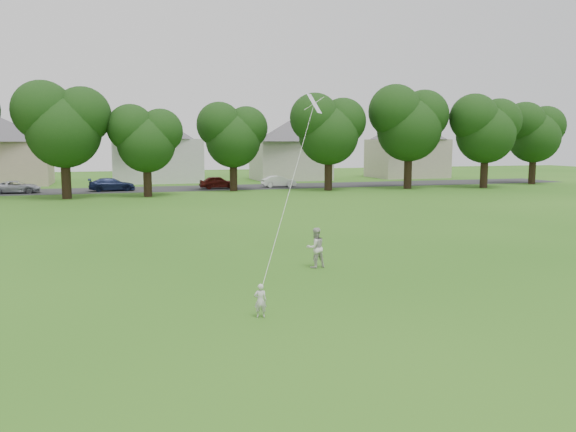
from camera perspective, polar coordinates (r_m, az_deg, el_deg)
name	(u,v)px	position (r m, az deg, el deg)	size (l,w,h in m)	color
ground	(292,309)	(15.51, 0.36, -9.46)	(160.00, 160.00, 0.00)	#265A14
street	(165,189)	(56.52, -12.40, 2.71)	(90.00, 7.00, 0.01)	#2D2D30
toddler	(260,301)	(14.71, -2.82, -8.59)	(0.33, 0.21, 0.90)	silver
older_boy	(315,248)	(20.37, 2.81, -3.24)	(0.71, 0.56, 1.47)	silver
kite	(293,179)	(18.30, 0.50, 3.80)	(2.49, 4.21, 10.04)	white
tree_row	(216,123)	(50.59, -7.35, 9.32)	(82.93, 9.12, 10.38)	black
parked_cars	(74,185)	(55.44, -20.94, 2.91)	(44.03, 2.00, 1.24)	black
house_row	(163,142)	(66.37, -12.58, 7.34)	(76.56, 14.23, 9.03)	white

